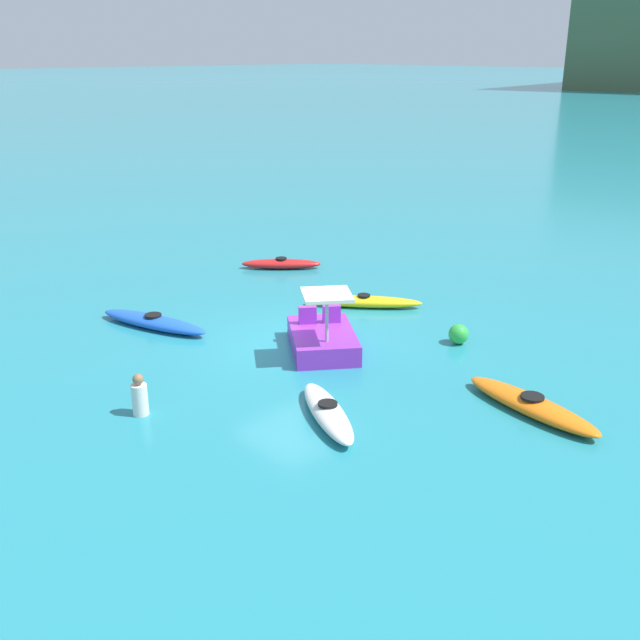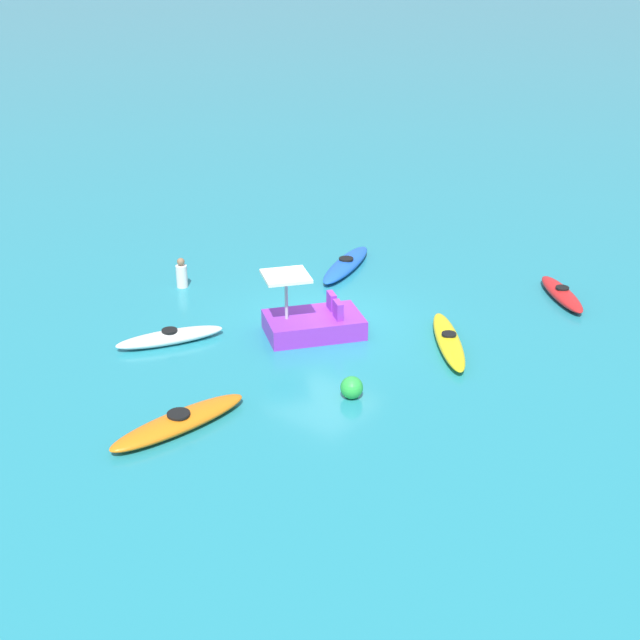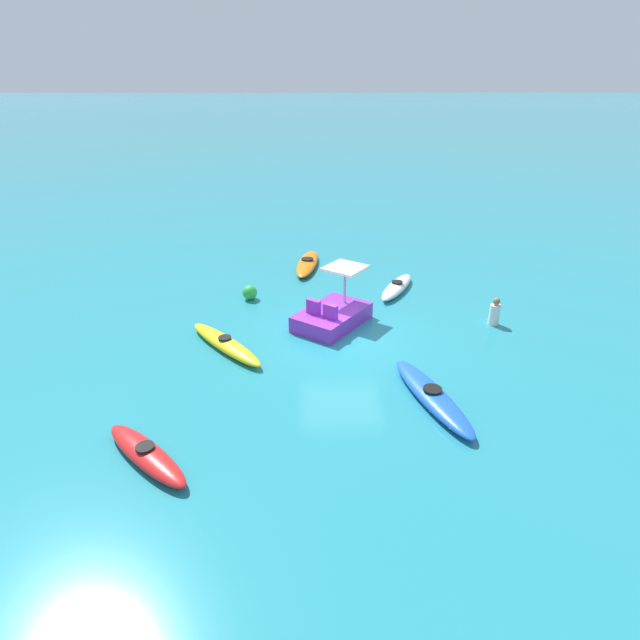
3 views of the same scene
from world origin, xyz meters
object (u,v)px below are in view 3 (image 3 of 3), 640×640
object	(u,v)px
kayak_white	(397,287)
pedal_boat_purple	(332,314)
kayak_blue	(432,396)
kayak_orange	(307,263)
kayak_red	(146,454)
kayak_yellow	(225,344)
buoy_green	(250,293)
person_near_shore	(495,313)

from	to	relation	value
kayak_white	pedal_boat_purple	world-z (taller)	pedal_boat_purple
kayak_blue	pedal_boat_purple	bearing A→B (deg)	26.51
kayak_orange	kayak_blue	bearing A→B (deg)	-163.39
kayak_red	kayak_yellow	world-z (taller)	same
kayak_red	pedal_boat_purple	distance (m)	7.26
kayak_orange	pedal_boat_purple	size ratio (longest dim) A/B	1.16
kayak_blue	buoy_green	xyz separation A→B (m)	(6.26, 4.82, 0.09)
pedal_boat_purple	kayak_white	bearing A→B (deg)	-42.86
kayak_blue	pedal_boat_purple	distance (m)	4.71
kayak_blue	kayak_yellow	world-z (taller)	same
kayak_red	kayak_orange	distance (m)	11.79
person_near_shore	kayak_red	bearing A→B (deg)	123.42
kayak_yellow	kayak_white	bearing A→B (deg)	-53.37
kayak_red	buoy_green	xyz separation A→B (m)	(8.10, -1.27, 0.09)
kayak_blue	kayak_red	bearing A→B (deg)	106.84
kayak_blue	buoy_green	distance (m)	7.90
kayak_blue	person_near_shore	world-z (taller)	person_near_shore
kayak_red	kayak_white	bearing A→B (deg)	-36.52
kayak_red	kayak_white	distance (m)	10.81
buoy_green	person_near_shore	bearing A→B (deg)	-105.94
pedal_boat_purple	person_near_shore	bearing A→B (deg)	-91.73
kayak_yellow	pedal_boat_purple	distance (m)	3.42
kayak_white	pedal_boat_purple	bearing A→B (deg)	137.14
kayak_red	kayak_yellow	bearing A→B (deg)	-11.31
buoy_green	kayak_blue	bearing A→B (deg)	-142.37
kayak_blue	person_near_shore	xyz separation A→B (m)	(4.06, -2.86, 0.22)
kayak_red	kayak_white	size ratio (longest dim) A/B	0.86
kayak_red	person_near_shore	distance (m)	10.73
kayak_red	kayak_orange	xyz separation A→B (m)	(11.32, -3.27, 0.00)
kayak_blue	kayak_orange	world-z (taller)	same
kayak_red	kayak_blue	bearing A→B (deg)	-73.16
kayak_orange	pedal_boat_purple	bearing A→B (deg)	-172.16
kayak_white	kayak_yellow	bearing A→B (deg)	126.63
kayak_white	kayak_orange	bearing A→B (deg)	50.13
kayak_white	person_near_shore	bearing A→B (deg)	-137.70
kayak_red	person_near_shore	xyz separation A→B (m)	(5.91, -8.96, 0.22)
pedal_boat_purple	buoy_green	bearing A→B (deg)	53.11
person_near_shore	kayak_orange	bearing A→B (deg)	46.39
kayak_red	kayak_blue	size ratio (longest dim) A/B	0.66
kayak_yellow	kayak_orange	xyz separation A→B (m)	(6.74, -2.35, 0.00)
kayak_red	pedal_boat_purple	xyz separation A→B (m)	(6.06, -4.00, 0.17)
kayak_red	kayak_yellow	distance (m)	4.67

